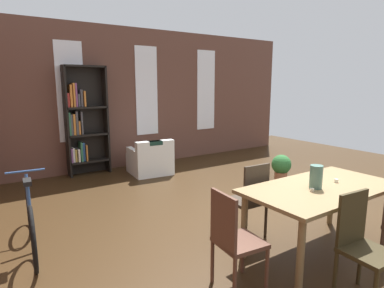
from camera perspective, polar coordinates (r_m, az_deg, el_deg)
The scene contains 16 objects.
ground_plane at distance 4.63m, azimuth 18.01°, elevation -14.07°, with size 11.49×11.49×0.00m, color #372412.
back_wall_brick at distance 7.80m, azimuth -8.18°, elevation 8.05°, with size 8.35×0.12×3.13m, color brown.
window_pane_0 at distance 7.16m, azimuth -20.56°, elevation 8.54°, with size 0.55×0.02×2.04m, color white.
window_pane_1 at distance 7.73m, azimuth -7.98°, elevation 9.19°, with size 0.55×0.02×2.04m, color white.
window_pane_2 at distance 8.62m, azimuth 2.46°, elevation 9.40°, with size 0.55×0.02×2.04m, color white.
dining_table at distance 3.91m, azimuth 21.75°, elevation -8.16°, with size 1.79×0.94×0.77m.
vase_on_table at distance 3.75m, azimuth 20.98°, elevation -5.42°, with size 0.14×0.14×0.25m, color #4C7266.
tealight_candle_0 at distance 3.66m, azimuth 20.37°, elevation -7.59°, with size 0.04×0.04×0.03m, color silver.
tealight_candle_1 at distance 4.09m, azimuth 24.04°, elevation -5.92°, with size 0.04×0.04×0.04m, color silver.
dining_chair_head_left at distance 3.08m, azimuth 7.27°, elevation -16.03°, with size 0.43×0.43×0.95m.
dining_chair_far_left at distance 4.09m, azimuth 10.12°, elevation -9.28°, with size 0.42×0.42×0.95m.
dining_chair_near_left at distance 3.32m, azimuth 27.70°, elevation -15.17°, with size 0.43×0.43×0.95m.
bookshelf_tall at distance 7.08m, azimuth -18.63°, elevation 3.85°, with size 0.85×0.28×2.26m.
armchair_white at distance 6.96m, azimuth -7.32°, elevation -2.95°, with size 0.87×0.87×0.75m.
bicycle_second at distance 4.25m, azimuth -26.53°, elevation -11.84°, with size 0.44×1.70×0.89m.
potted_plant_by_shelf at distance 6.68m, azimuth 15.43°, elevation -3.78°, with size 0.38×0.38×0.51m.
Camera 1 is at (-3.37, -2.55, 1.88)m, focal length 30.33 mm.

